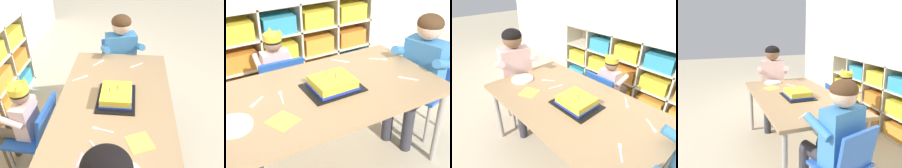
{
  "view_description": "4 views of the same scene",
  "coord_description": "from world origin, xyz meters",
  "views": [
    {
      "loc": [
        -1.32,
        -0.1,
        1.73
      ],
      "look_at": [
        0.06,
        0.02,
        0.76
      ],
      "focal_mm": 38.07,
      "sensor_mm": 36.0,
      "label": 1
    },
    {
      "loc": [
        -0.79,
        -1.5,
        1.64
      ],
      "look_at": [
        0.07,
        -0.04,
        0.67
      ],
      "focal_mm": 49.83,
      "sensor_mm": 36.0,
      "label": 2
    },
    {
      "loc": [
        0.9,
        -0.93,
        1.53
      ],
      "look_at": [
        -0.04,
        -0.06,
        0.8
      ],
      "focal_mm": 31.28,
      "sensor_mm": 36.0,
      "label": 3
    },
    {
      "loc": [
        2.18,
        -0.83,
        1.34
      ],
      "look_at": [
        0.01,
        -0.08,
        0.76
      ],
      "focal_mm": 37.84,
      "sensor_mm": 36.0,
      "label": 4
    }
  ],
  "objects": [
    {
      "name": "ground",
      "position": [
        0.0,
        0.0,
        0.0
      ],
      "size": [
        16.0,
        16.0,
        0.0
      ],
      "primitive_type": "plane",
      "color": "beige"
    },
    {
      "name": "storage_cubby_shelf",
      "position": [
        -0.01,
        1.31,
        0.39
      ],
      "size": [
        2.48,
        0.35,
        0.87
      ],
      "color": "beige",
      "rests_on": "ground"
    },
    {
      "name": "activity_table",
      "position": [
        0.0,
        0.0,
        0.59
      ],
      "size": [
        1.51,
        0.84,
        0.63
      ],
      "color": "#A37F56",
      "rests_on": "ground"
    },
    {
      "name": "classroom_chair_blue",
      "position": [
        -0.1,
        0.58,
        0.4
      ],
      "size": [
        0.39,
        0.36,
        0.66
      ],
      "rotation": [
        0.0,
        0.0,
        3.09
      ],
      "color": "#1E4CA8",
      "rests_on": "ground"
    },
    {
      "name": "child_with_crown",
      "position": [
        -0.1,
        0.69,
        0.53
      ],
      "size": [
        0.3,
        0.31,
        0.85
      ],
      "rotation": [
        0.0,
        0.0,
        3.09
      ],
      "color": "beige",
      "rests_on": "ground"
    },
    {
      "name": "classroom_chair_guest_side",
      "position": [
        0.92,
        0.02,
        0.41
      ],
      "size": [
        0.43,
        0.45,
        0.68
      ],
      "rotation": [
        0.0,
        0.0,
        -1.29
      ],
      "color": "blue",
      "rests_on": "ground"
    },
    {
      "name": "guest_at_table_side",
      "position": [
        0.81,
        -0.01,
        0.6
      ],
      "size": [
        0.47,
        0.46,
        0.99
      ],
      "rotation": [
        0.0,
        0.0,
        -1.29
      ],
      "color": "#3D7FBC",
      "rests_on": "ground"
    },
    {
      "name": "birthday_cake_on_tray",
      "position": [
        0.05,
        -0.01,
        0.66
      ],
      "size": [
        0.36,
        0.28,
        0.11
      ],
      "color": "black",
      "rests_on": "activity_table"
    },
    {
      "name": "paper_plate_stack",
      "position": [
        -0.6,
        -0.09,
        0.64
      ],
      "size": [
        0.21,
        0.21,
        0.02
      ],
      "primitive_type": "cylinder",
      "color": "white",
      "rests_on": "activity_table"
    },
    {
      "name": "paper_napkin_square",
      "position": [
        -0.36,
        -0.18,
        0.63
      ],
      "size": [
        0.19,
        0.19,
        0.0
      ],
      "primitive_type": "cube",
      "rotation": [
        0.0,
        0.0,
        0.42
      ],
      "color": "#F4DB4C",
      "rests_on": "activity_table"
    },
    {
      "name": "fork_by_napkin",
      "position": [
        -0.27,
        0.06,
        0.63
      ],
      "size": [
        0.05,
        0.14,
        0.0
      ],
      "rotation": [
        0.0,
        0.0,
        4.49
      ],
      "color": "white",
      "rests_on": "activity_table"
    },
    {
      "name": "fork_beside_plate_stack",
      "position": [
        -0.43,
        0.07,
        0.63
      ],
      "size": [
        0.11,
        0.09,
        0.0
      ],
      "rotation": [
        0.0,
        0.0,
        0.68
      ],
      "color": "white",
      "rests_on": "activity_table"
    },
    {
      "name": "fork_near_child_seat",
      "position": [
        0.57,
        0.19,
        0.63
      ],
      "size": [
        0.12,
        0.09,
        0.0
      ],
      "rotation": [
        0.0,
        0.0,
        2.5
      ],
      "color": "white",
      "rests_on": "activity_table"
    },
    {
      "name": "fork_near_cake_tray",
      "position": [
        0.54,
        -0.15,
        0.63
      ],
      "size": [
        0.1,
        0.12,
        0.0
      ],
      "rotation": [
        0.0,
        0.0,
        5.4
      ],
      "color": "white",
      "rests_on": "activity_table"
    },
    {
      "name": "fork_at_table_front_edge",
      "position": [
        0.3,
        0.3,
        0.63
      ],
      "size": [
        0.1,
        0.12,
        0.0
      ],
      "rotation": [
        0.0,
        0.0,
        2.24
      ],
      "color": "white",
      "rests_on": "activity_table"
    }
  ]
}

